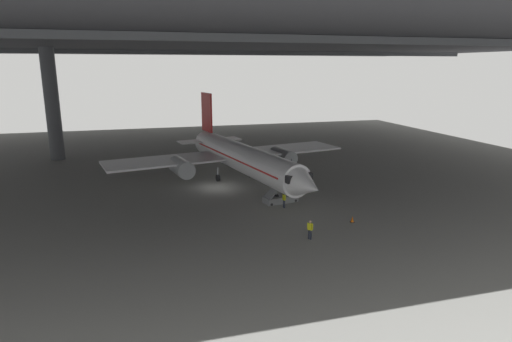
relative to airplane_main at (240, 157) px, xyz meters
The scene contains 7 objects.
ground_plane 4.94m from the airplane_main, 154.91° to the right, with size 110.00×110.00×0.00m, color gray.
hangar_structure 19.08m from the airplane_main, 105.84° to the left, with size 121.00×99.00×18.17m.
airplane_main is the anchor object (origin of this frame).
boarding_stairs 9.56m from the airplane_main, 75.69° to the right, with size 4.19×2.17×4.45m.
crew_worker_near_nose 19.46m from the airplane_main, 86.25° to the right, with size 0.40×0.45×1.65m.
crew_worker_by_stairs 11.26m from the airplane_main, 79.84° to the right, with size 0.26×0.55×1.66m.
traffic_cone_orange 18.13m from the airplane_main, 68.15° to the right, with size 0.36×0.36×0.60m.
Camera 1 is at (-8.98, -49.10, 14.14)m, focal length 30.26 mm.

